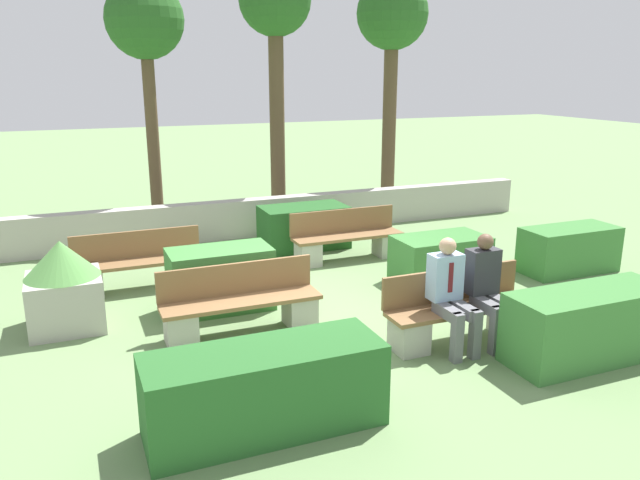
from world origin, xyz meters
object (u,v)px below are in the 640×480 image
bench_back (347,241)px  person_seated_man (451,290)px  tree_center_right (275,14)px  tree_rightmost (392,23)px  tree_center_left (145,27)px  bench_right_side (241,308)px  bench_front (459,315)px  person_seated_woman (488,285)px  planter_corner_left (64,284)px  bench_left_side (139,268)px

bench_back → person_seated_man: (-0.39, -3.66, 0.39)m
tree_center_right → tree_rightmost: tree_center_right is taller
tree_rightmost → bench_back: bearing=-127.1°
tree_center_left → tree_center_right: 2.59m
bench_right_side → bench_front: bearing=-38.1°
bench_right_side → person_seated_man: size_ratio=1.50×
bench_right_side → person_seated_woman: person_seated_woman is taller
bench_back → planter_corner_left: planter_corner_left is taller
bench_back → tree_rightmost: 5.89m
bench_right_side → tree_center_right: (2.42, 5.71, 3.91)m
planter_corner_left → tree_center_left: bearing=69.2°
bench_back → tree_center_left: 5.69m
bench_left_side → tree_center_left: bearing=84.9°
bench_front → planter_corner_left: size_ratio=1.66×
bench_front → bench_back: bearing=87.5°
tree_center_right → planter_corner_left: bearing=-133.1°
tree_center_left → tree_rightmost: size_ratio=0.94×
tree_center_right → tree_rightmost: 2.79m
tree_center_left → tree_center_right: size_ratio=0.92×
tree_center_left → person_seated_woman: bearing=-68.9°
bench_back → person_seated_woman: (0.13, -3.66, 0.38)m
bench_front → bench_right_side: (-2.35, 1.21, 0.00)m
bench_left_side → bench_front: bearing=-37.9°
bench_left_side → bench_back: (3.46, 0.19, 0.00)m
tree_center_left → bench_left_side: bearing=-102.4°
tree_center_left → tree_rightmost: 5.36m
bench_front → bench_back: size_ratio=0.98×
person_seated_man → tree_rightmost: size_ratio=0.25×
bench_back → tree_center_right: tree_center_right is taller
bench_front → planter_corner_left: bearing=153.1°
bench_right_side → person_seated_man: (2.11, -1.35, 0.39)m
bench_back → tree_rightmost: (2.71, 3.58, 3.81)m
bench_right_side → tree_center_left: bearing=80.6°
bench_back → person_seated_man: bearing=-93.9°
bench_front → bench_back: 3.52m
bench_right_side → person_seated_woman: bearing=-38.1°
bench_left_side → tree_rightmost: bearing=38.7°
bench_left_side → person_seated_woman: size_ratio=1.44×
person_seated_man → tree_center_right: 7.90m
bench_right_side → tree_center_left: 6.85m
person_seated_woman → tree_center_left: 8.34m
planter_corner_left → tree_center_left: tree_center_left is taller
person_seated_man → tree_center_left: bearing=107.4°
person_seated_woman → tree_rightmost: size_ratio=0.25×
person_seated_man → bench_right_side: bearing=147.4°
tree_rightmost → planter_corner_left: bearing=-145.7°
bench_front → bench_right_side: 2.64m
tree_center_left → tree_rightmost: tree_rightmost is taller
bench_right_side → tree_rightmost: bearing=37.6°
bench_left_side → tree_center_left: tree_center_left is taller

